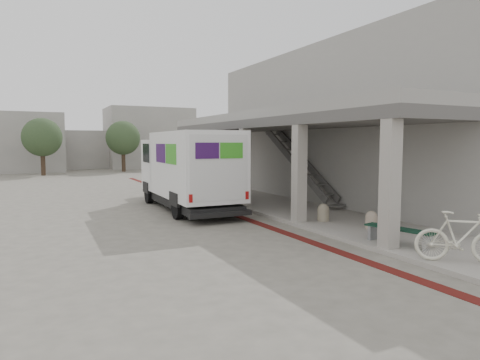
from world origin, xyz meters
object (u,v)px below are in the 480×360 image
bench (399,233)px  bicycle_cream (461,237)px  fedex_truck (188,169)px  utility_cabinet (388,207)px

bench → bicycle_cream: (-0.10, -1.82, 0.26)m
fedex_truck → bicycle_cream: size_ratio=3.95×
fedex_truck → utility_cabinet: (5.14, -5.87, -1.11)m
fedex_truck → utility_cabinet: fedex_truck is taller
bench → fedex_truck: bearing=93.5°
utility_cabinet → fedex_truck: bearing=136.3°
bicycle_cream → fedex_truck: bearing=55.6°
utility_cabinet → bicycle_cream: (-2.50, -4.60, 0.12)m
fedex_truck → bench: 9.16m
bench → utility_cabinet: (2.40, 2.78, 0.14)m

